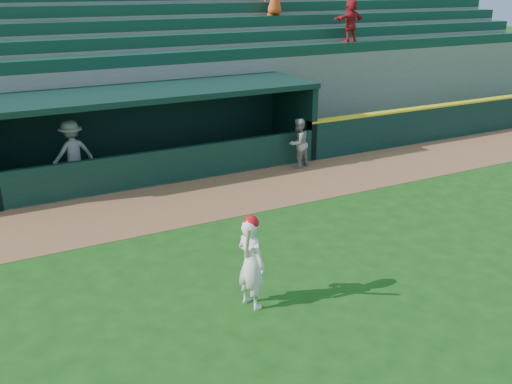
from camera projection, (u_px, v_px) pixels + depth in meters
ground at (296, 283)px, 10.74m from camera, size 120.00×120.00×0.00m
warning_track at (197, 200)px, 14.80m from camera, size 40.00×3.00×0.01m
field_wall_right at (483, 117)px, 21.34m from camera, size 15.50×0.30×1.20m
wall_stripe_right at (485, 100)px, 21.12m from camera, size 15.50×0.32×0.06m
dugout_player_front at (298, 143)px, 17.20m from camera, size 0.87×0.76×1.51m
dugout_player_inside at (72, 153)px, 15.69m from camera, size 1.29×0.92×1.82m
dugout at (155, 124)px, 16.91m from camera, size 9.40×2.80×2.46m
stands at (112, 70)px, 20.34m from camera, size 34.50×6.25×7.52m
batter_at_plate at (251, 261)px, 9.69m from camera, size 0.57×0.81×1.71m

